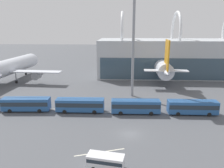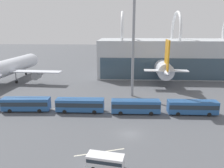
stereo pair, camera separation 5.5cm
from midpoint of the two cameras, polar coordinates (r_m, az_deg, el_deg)
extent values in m
plane|color=#515459|center=(43.79, 4.73, -12.90)|extent=(440.00, 440.00, 0.00)
torus|color=white|center=(93.72, 2.69, 13.63)|extent=(1.10, 16.16, 16.16)
torus|color=white|center=(96.13, 16.42, 13.09)|extent=(1.10, 16.16, 16.16)
cylinder|color=silver|center=(90.77, -25.36, 4.02)|extent=(7.76, 37.01, 5.80)
sphere|color=silver|center=(106.64, -20.30, 5.92)|extent=(5.68, 5.68, 5.68)
cube|color=silver|center=(89.07, -26.03, 3.10)|extent=(41.93, 6.08, 0.35)
cylinder|color=gray|center=(83.76, -19.10, 2.02)|extent=(2.83, 3.16, 2.68)
cylinder|color=gray|center=(101.77, -21.64, 3.80)|extent=(0.36, 0.36, 4.49)
cylinder|color=black|center=(102.18, -21.53, 2.56)|extent=(0.51, 1.12, 1.10)
cylinder|color=gray|center=(87.47, -23.80, 1.94)|extent=(0.36, 0.36, 4.49)
cylinder|color=black|center=(87.95, -23.65, 0.51)|extent=(0.51, 1.12, 1.10)
cylinder|color=silver|center=(89.96, 12.42, 4.97)|extent=(6.36, 32.04, 5.58)
sphere|color=silver|center=(105.60, 11.28, 6.43)|extent=(5.47, 5.47, 5.47)
cone|color=silver|center=(74.45, 14.02, 2.88)|extent=(5.47, 7.13, 5.30)
cube|color=silver|center=(88.23, 12.55, 4.13)|extent=(36.63, 4.43, 0.35)
cylinder|color=gray|center=(87.69, 5.84, 3.24)|extent=(2.89, 3.72, 2.80)
cylinder|color=gray|center=(90.54, 18.92, 2.88)|extent=(2.89, 3.72, 2.80)
cube|color=orange|center=(74.29, 14.20, 7.36)|extent=(0.57, 6.91, 9.86)
cube|color=silver|center=(75.10, 13.95, 3.42)|extent=(14.58, 3.55, 0.28)
cylinder|color=gray|center=(100.89, 11.53, 4.44)|extent=(0.36, 0.36, 4.44)
cylinder|color=black|center=(101.29, 11.47, 3.21)|extent=(0.48, 1.11, 1.10)
cylinder|color=gray|center=(88.13, 10.15, 3.04)|extent=(0.36, 0.36, 4.44)
cylinder|color=black|center=(88.60, 10.08, 1.64)|extent=(0.48, 1.11, 1.10)
cylinder|color=gray|center=(89.15, 14.79, 2.92)|extent=(0.36, 0.36, 4.44)
cylinder|color=black|center=(89.61, 14.70, 1.53)|extent=(0.48, 1.11, 1.10)
cube|color=#285693|center=(58.01, -21.50, -4.84)|extent=(11.73, 3.45, 2.98)
cube|color=#232D38|center=(57.91, -21.52, -4.56)|extent=(11.50, 3.47, 1.04)
cube|color=silver|center=(57.57, -21.63, -3.50)|extent=(11.38, 3.35, 0.12)
cylinder|color=black|center=(58.41, -17.62, -5.78)|extent=(1.02, 0.36, 1.00)
cylinder|color=black|center=(56.13, -18.38, -6.69)|extent=(1.02, 0.36, 1.00)
cylinder|color=black|center=(60.93, -24.12, -5.55)|extent=(1.02, 0.36, 1.00)
cylinder|color=black|center=(58.74, -25.10, -6.40)|extent=(1.02, 0.36, 1.00)
cube|color=#285693|center=(53.97, -8.29, -5.38)|extent=(11.64, 3.00, 2.98)
cube|color=#232D38|center=(53.86, -8.30, -5.08)|extent=(11.41, 3.03, 1.04)
cube|color=silver|center=(53.50, -8.34, -3.94)|extent=(11.29, 2.91, 0.12)
cylinder|color=black|center=(55.13, -4.30, -6.33)|extent=(1.01, 0.32, 1.00)
cylinder|color=black|center=(52.76, -4.60, -7.33)|extent=(1.01, 0.32, 1.00)
cylinder|color=black|center=(56.34, -11.63, -6.13)|extent=(1.01, 0.32, 1.00)
cylinder|color=black|center=(54.02, -12.25, -7.09)|extent=(1.01, 0.32, 1.00)
cube|color=#285693|center=(52.86, 6.20, -5.74)|extent=(11.66, 3.10, 2.98)
cube|color=#232D38|center=(52.76, 6.21, -5.44)|extent=(11.43, 3.12, 1.04)
cube|color=silver|center=(52.38, 6.24, -4.28)|extent=(11.31, 3.01, 0.12)
cylinder|color=black|center=(54.95, 9.81, -6.59)|extent=(1.01, 0.33, 1.00)
cylinder|color=black|center=(52.59, 10.20, -7.60)|extent=(1.01, 0.33, 1.00)
cylinder|color=black|center=(54.37, 2.25, -6.61)|extent=(1.01, 0.33, 1.00)
cylinder|color=black|center=(51.99, 2.29, -7.64)|extent=(1.01, 0.33, 1.00)
cube|color=#285693|center=(55.43, 20.28, -5.62)|extent=(11.62, 2.89, 2.98)
cube|color=#232D38|center=(55.33, 20.31, -5.33)|extent=(11.38, 2.92, 1.04)
cube|color=silver|center=(54.97, 20.41, -4.22)|extent=(11.27, 2.80, 0.12)
cylinder|color=black|center=(58.20, 23.17, -6.38)|extent=(1.00, 0.31, 1.00)
cylinder|color=black|center=(55.98, 24.08, -7.30)|extent=(1.00, 0.31, 1.00)
cylinder|color=black|center=(56.07, 16.25, -6.54)|extent=(1.00, 0.31, 1.00)
cylinder|color=black|center=(53.76, 16.88, -7.52)|extent=(1.00, 0.31, 1.00)
cube|color=silver|center=(33.83, -1.68, -19.47)|extent=(5.68, 2.93, 1.93)
cube|color=#232D38|center=(33.65, -1.68, -19.04)|extent=(5.53, 2.92, 0.58)
cylinder|color=black|center=(35.46, -3.87, -19.49)|extent=(0.73, 0.33, 0.70)
cylinder|color=black|center=(34.82, 1.42, -20.17)|extent=(0.73, 0.33, 0.70)
cylinder|color=gray|center=(63.53, 5.59, 9.95)|extent=(0.78, 0.78, 30.11)
cube|color=silver|center=(58.12, -17.15, -6.37)|extent=(6.66, 1.60, 0.01)
cube|color=silver|center=(54.01, 1.17, -7.31)|extent=(9.80, 1.73, 0.01)
cube|color=silver|center=(38.16, -3.14, -17.37)|extent=(8.20, 2.95, 0.01)
camera|label=1|loc=(0.03, -89.98, 0.01)|focal=35.00mm
camera|label=2|loc=(0.03, 90.02, -0.01)|focal=35.00mm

